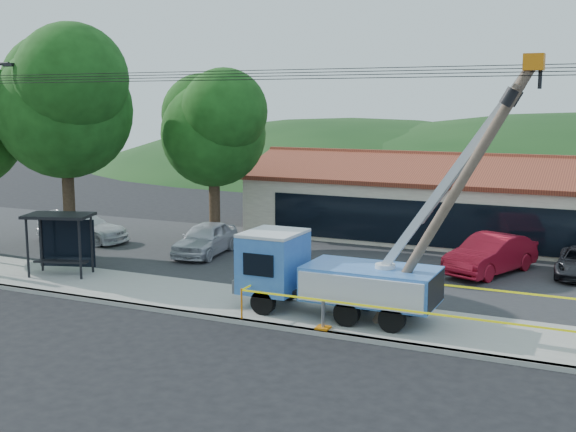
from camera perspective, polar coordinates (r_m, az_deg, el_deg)
The scene contains 15 objects.
ground at distance 22.86m, azimuth -7.40°, elevation -9.70°, with size 120.00×120.00×0.00m, color black.
curb at distance 24.54m, azimuth -4.75°, elevation -8.15°, with size 60.00×0.25×0.15m, color gray.
sidewalk at distance 26.14m, azimuth -2.67°, elevation -7.05°, with size 60.00×4.00×0.15m, color gray.
parking_lot at distance 33.21m, azimuth 3.78°, elevation -3.62°, with size 60.00×12.00×0.10m, color #28282B.
strip_mall at distance 39.34m, azimuth 13.52°, elevation 0.85°, with size 22.50×8.53×4.67m.
tree_west_near at distance 35.35m, azimuth -17.29°, elevation 8.98°, with size 7.56×6.72×10.80m.
tree_lot at distance 36.41m, azimuth -5.93°, elevation 7.25°, with size 6.30×5.60×8.94m.
hill_west at distance 78.28m, azimuth 5.02°, elevation 3.65°, with size 78.40×56.00×28.00m, color black.
utility_truck at distance 24.46m, azimuth 3.49°, elevation -4.47°, with size 9.74×3.64×8.52m.
leaning_pole at distance 22.56m, azimuth 13.26°, elevation 2.20°, with size 4.80×1.76×8.43m.
bus_shelter at distance 31.48m, azimuth -17.48°, elevation -1.04°, with size 3.03×2.37×2.57m.
caution_tape at distance 23.74m, azimuth 10.05°, elevation -6.74°, with size 10.90×3.59×1.04m.
car_silver at distance 34.61m, azimuth -6.52°, elevation -3.22°, with size 1.84×4.57×1.56m, color silver.
car_red at distance 31.88m, azimuth 15.64°, elevation -4.57°, with size 1.74×5.00×1.65m, color #A61023.
car_white at distance 39.09m, azimuth -15.86°, elevation -2.09°, with size 2.07×5.08×1.47m, color silver.
Camera 1 is at (11.73, -18.21, 7.32)m, focal length 45.00 mm.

